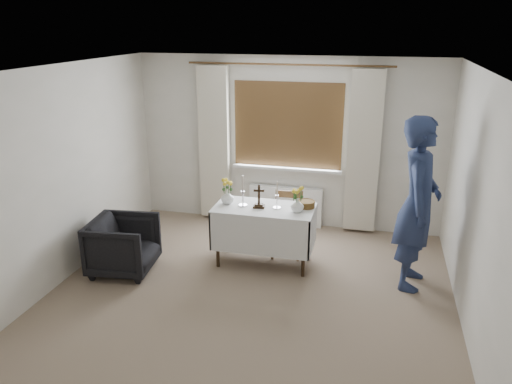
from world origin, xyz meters
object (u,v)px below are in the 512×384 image
flower_vase_right (297,205)px  flower_vase_left (227,197)px  person (418,204)px  wooden_cross (259,196)px  armchair (123,245)px  altar_table (264,235)px  wooden_chair (287,225)px

flower_vase_right → flower_vase_left: bearing=175.2°
person → wooden_cross: 1.86m
person → flower_vase_right: person is taller
armchair → person: size_ratio=0.38×
altar_table → flower_vase_right: 0.63m
altar_table → wooden_cross: 0.53m
wooden_chair → flower_vase_left: 0.88m
wooden_cross → flower_vase_left: (-0.42, 0.05, -0.06)m
armchair → flower_vase_right: 2.18m
altar_table → armchair: 1.74m
altar_table → wooden_cross: wooden_cross is taller
armchair → flower_vase_left: (1.14, 0.65, 0.50)m
wooden_chair → flower_vase_right: (0.18, -0.37, 0.42)m
wooden_chair → flower_vase_left: (-0.72, -0.29, 0.42)m
flower_vase_right → armchair: bearing=-164.4°
wooden_chair → flower_vase_right: flower_vase_right is taller
altar_table → armchair: (-1.62, -0.63, -0.04)m
altar_table → flower_vase_left: (-0.48, 0.02, 0.47)m
altar_table → wooden_chair: size_ratio=1.47×
wooden_chair → flower_vase_left: flower_vase_left is taller
altar_table → wooden_chair: 0.39m
person → flower_vase_right: (-1.38, 0.04, -0.15)m
wooden_chair → person: size_ratio=0.42×
person → wooden_cross: person is taller
armchair → wooden_chair: bearing=-69.5°
altar_table → flower_vase_left: flower_vase_left is taller
wooden_chair → wooden_cross: 0.67m
flower_vase_right → altar_table: bearing=172.4°
flower_vase_left → flower_vase_right: size_ratio=1.02×
wooden_cross → wooden_chair: bearing=41.8°
person → flower_vase_left: size_ratio=11.66×
wooden_chair → flower_vase_right: bearing=-67.3°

